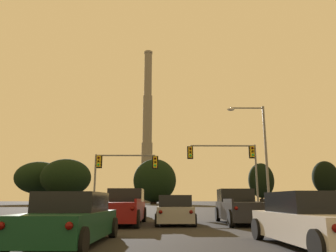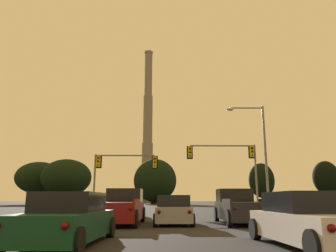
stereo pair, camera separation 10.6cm
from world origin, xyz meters
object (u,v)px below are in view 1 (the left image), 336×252
(pickup_truck_left_lane_second, at_px, (123,208))
(traffic_light_overhead_right, at_px, (233,160))
(hatchback_center_lane_second, at_px, (174,211))
(sedan_right_lane_third, at_px, (313,221))
(sedan_left_lane_third, at_px, (70,220))
(traffic_light_overhead_left, at_px, (117,168))
(suv_left_lane_front, at_px, (127,204))
(smokestack, at_px, (147,140))
(street_lamp, at_px, (260,147))
(pickup_truck_right_lane_second, at_px, (241,208))

(pickup_truck_left_lane_second, distance_m, traffic_light_overhead_right, 16.70)
(hatchback_center_lane_second, distance_m, sedan_right_lane_third, 8.82)
(sedan_left_lane_third, relative_size, traffic_light_overhead_right, 0.71)
(traffic_light_overhead_left, bearing_deg, suv_left_lane_front, -75.26)
(traffic_light_overhead_right, relative_size, smokestack, 0.11)
(pickup_truck_left_lane_second, xyz_separation_m, street_lamp, (10.14, 9.65, 4.72))
(suv_left_lane_front, bearing_deg, street_lamp, 13.08)
(sedan_right_lane_third, bearing_deg, sedan_left_lane_third, 171.70)
(street_lamp, bearing_deg, hatchback_center_lane_second, -126.88)
(suv_left_lane_front, distance_m, pickup_truck_left_lane_second, 6.79)
(traffic_light_overhead_left, relative_size, street_lamp, 0.67)
(sedan_left_lane_third, distance_m, traffic_light_overhead_left, 21.77)
(pickup_truck_right_lane_second, xyz_separation_m, hatchback_center_lane_second, (-3.53, -0.75, -0.14))
(hatchback_center_lane_second, bearing_deg, pickup_truck_left_lane_second, 172.62)
(sedan_left_lane_third, height_order, street_lamp, street_lamp)
(traffic_light_overhead_right, bearing_deg, suv_left_lane_front, -143.14)
(street_lamp, bearing_deg, traffic_light_overhead_right, 110.12)
(sedan_left_lane_third, relative_size, sedan_right_lane_third, 1.00)
(street_lamp, bearing_deg, sedan_right_lane_third, -102.76)
(pickup_truck_left_lane_second, bearing_deg, street_lamp, 44.14)
(pickup_truck_left_lane_second, height_order, traffic_light_overhead_left, traffic_light_overhead_left)
(pickup_truck_right_lane_second, xyz_separation_m, traffic_light_overhead_left, (-8.50, 13.18, 3.38))
(traffic_light_overhead_left, height_order, street_lamp, street_lamp)
(sedan_right_lane_third, relative_size, traffic_light_overhead_right, 0.71)
(sedan_left_lane_third, relative_size, traffic_light_overhead_left, 0.78)
(sedan_left_lane_third, distance_m, traffic_light_overhead_right, 23.73)
(sedan_right_lane_third, height_order, pickup_truck_left_lane_second, pickup_truck_left_lane_second)
(sedan_left_lane_third, xyz_separation_m, suv_left_lane_front, (-0.03, 14.58, 0.23))
(pickup_truck_right_lane_second, bearing_deg, hatchback_center_lane_second, -166.84)
(pickup_truck_right_lane_second, bearing_deg, sedan_left_lane_third, -127.80)
(sedan_left_lane_third, xyz_separation_m, pickup_truck_right_lane_second, (6.67, 8.23, 0.14))
(suv_left_lane_front, xyz_separation_m, sedan_right_lane_third, (6.55, -15.24, -0.23))
(sedan_right_lane_third, bearing_deg, smokestack, 92.78)
(traffic_light_overhead_left, bearing_deg, hatchback_center_lane_second, -70.38)
(pickup_truck_right_lane_second, xyz_separation_m, traffic_light_overhead_right, (2.49, 13.24, 4.12))
(hatchback_center_lane_second, bearing_deg, traffic_light_overhead_right, 66.39)
(hatchback_center_lane_second, bearing_deg, street_lamp, 52.77)
(sedan_left_lane_third, xyz_separation_m, sedan_right_lane_third, (6.52, -0.66, 0.00))
(pickup_truck_left_lane_second, height_order, smokestack, smokestack)
(sedan_left_lane_third, distance_m, sedan_right_lane_third, 6.56)
(hatchback_center_lane_second, xyz_separation_m, street_lamp, (7.49, 9.98, 4.86))
(suv_left_lane_front, distance_m, pickup_truck_right_lane_second, 9.24)
(sedan_left_lane_third, height_order, sedan_right_lane_third, same)
(suv_left_lane_front, xyz_separation_m, smokestack, (-3.92, 97.72, 22.33))
(pickup_truck_left_lane_second, bearing_deg, sedan_right_lane_third, -53.96)
(suv_left_lane_front, bearing_deg, sedan_right_lane_third, -68.76)
(sedan_right_lane_third, xyz_separation_m, traffic_light_overhead_left, (-8.35, 22.07, 3.51))
(suv_left_lane_front, height_order, pickup_truck_left_lane_second, suv_left_lane_front)
(suv_left_lane_front, xyz_separation_m, pickup_truck_right_lane_second, (6.70, -6.36, -0.09))
(hatchback_center_lane_second, xyz_separation_m, pickup_truck_left_lane_second, (-2.65, 0.33, 0.14))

